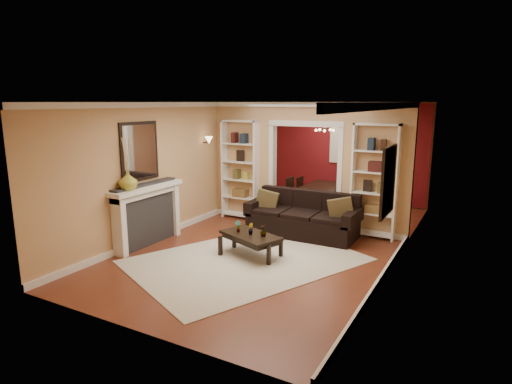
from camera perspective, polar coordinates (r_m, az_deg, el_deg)
The scene contains 30 objects.
floor at distance 8.64m, azimuth 3.36°, elevation -6.33°, with size 8.00×8.00×0.00m, color brown.
ceiling at distance 8.21m, azimuth 3.60°, elevation 11.88°, with size 8.00×8.00×0.00m, color white.
wall_back at distance 12.02m, azimuth 11.69°, elevation 5.21°, with size 8.00×8.00×0.00m, color tan.
wall_front at distance 5.08m, azimuth -16.26°, elevation -4.03°, with size 8.00×8.00×0.00m, color tan.
wall_left at distance 9.48m, azimuth -8.93°, elevation 3.57°, with size 8.00×8.00×0.00m, color tan.
wall_right at distance 7.65m, azimuth 18.90°, elevation 1.08°, with size 8.00×8.00×0.00m, color tan.
partition_wall at distance 9.40m, azimuth 6.61°, elevation 3.57°, with size 4.50×0.15×2.70m, color tan.
red_back_panel at distance 12.00m, azimuth 11.64°, elevation 5.06°, with size 4.44×0.04×2.64m, color maroon.
dining_window at distance 11.94m, azimuth 11.63°, elevation 6.14°, with size 0.78×0.03×0.98m, color #8CA5CC.
area_rug at distance 7.52m, azimuth -1.37°, elevation -9.11°, with size 2.68×3.76×0.01m, color beige.
sofa at distance 8.81m, azimuth 6.22°, elevation -3.01°, with size 2.28×0.98×0.89m, color black.
pillow_left at distance 9.07m, azimuth 1.49°, elevation -1.15°, with size 0.44×0.13×0.44m, color brown.
pillow_right at distance 8.47m, azimuth 11.26°, elevation -2.24°, with size 0.46×0.13×0.46m, color brown.
coffee_table at distance 7.66m, azimuth -0.74°, elevation -7.11°, with size 1.09×0.59×0.41m, color black.
plant_left at distance 7.68m, azimuth -2.41°, elevation -4.60°, with size 0.11×0.08×0.21m, color #336626.
plant_center at distance 7.56m, azimuth -0.74°, elevation -4.92°, with size 0.11×0.09×0.20m, color #336626.
plant_right at distance 7.44m, azimuth 0.97°, elevation -5.17°, with size 0.11×0.11×0.20m, color #336626.
bookshelf_left at distance 9.97m, azimuth -2.08°, elevation 2.95°, with size 0.90×0.30×2.30m, color white.
bookshelf_right at distance 8.81m, azimuth 15.52°, elevation 1.33°, with size 0.90×0.30×2.30m, color white.
fireplace at distance 8.41m, azimuth -14.12°, elevation -3.06°, with size 0.32×1.70×1.16m, color white.
vase at distance 7.92m, azimuth -16.70°, elevation 1.44°, with size 0.33×0.33×0.34m, color #AAA837.
mirror at distance 8.29m, azimuth -15.26°, elevation 5.25°, with size 0.03×0.95×1.10m, color silver.
wall_sconce at distance 9.81m, azimuth -6.59°, elevation 6.74°, with size 0.18×0.18×0.22m, color #FFE0A5.
framed_art at distance 6.65m, azimuth 17.15°, elevation 1.40°, with size 0.04×0.85×1.05m, color black.
dining_table at distance 11.01m, azimuth 8.86°, elevation -0.82°, with size 0.96×1.72×0.60m, color black.
dining_chair_nw at distance 10.91m, azimuth 5.63°, elevation -0.20°, with size 0.42×0.42×0.85m, color black.
dining_chair_ne at distance 10.54m, azimuth 11.13°, elevation -0.88°, with size 0.40×0.40×0.82m, color black.
dining_chair_sw at distance 11.46m, azimuth 6.81°, elevation 0.16°, with size 0.38×0.38×0.77m, color black.
dining_chair_se at distance 11.10m, azimuth 12.08°, elevation -0.22°, with size 0.41×0.41×0.84m, color black.
chandelier at distance 10.73m, azimuth 9.76°, elevation 8.10°, with size 0.50×0.50×0.30m, color #321D16.
Camera 1 is at (3.49, -7.43, 2.70)m, focal length 30.00 mm.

